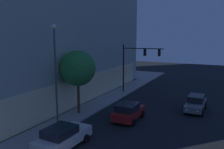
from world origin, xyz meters
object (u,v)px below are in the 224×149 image
(modern_building, at_px, (5,33))
(car_grey, at_px, (196,103))
(traffic_light_far_corner, at_px, (138,59))
(street_lamp_sidewalk, at_px, (55,64))
(car_silver, at_px, (63,137))
(car_red, at_px, (128,111))
(sidewalk_tree, at_px, (78,68))

(modern_building, xyz_separation_m, car_grey, (4.51, -23.16, -7.45))
(traffic_light_far_corner, height_order, street_lamp_sidewalk, street_lamp_sidewalk)
(car_silver, bearing_deg, car_grey, -29.31)
(street_lamp_sidewalk, bearing_deg, car_red, -49.73)
(street_lamp_sidewalk, bearing_deg, traffic_light_far_corner, -9.00)
(traffic_light_far_corner, relative_size, car_grey, 1.47)
(modern_building, relative_size, car_silver, 7.92)
(traffic_light_far_corner, bearing_deg, street_lamp_sidewalk, 171.00)
(modern_building, height_order, sidewalk_tree, modern_building)
(modern_building, xyz_separation_m, car_silver, (-8.63, -15.79, -7.44))
(traffic_light_far_corner, height_order, sidewalk_tree, traffic_light_far_corner)
(car_red, bearing_deg, street_lamp_sidewalk, 130.27)
(modern_building, bearing_deg, street_lamp_sidewalk, -113.52)
(sidewalk_tree, bearing_deg, car_silver, -154.29)
(car_silver, relative_size, car_red, 1.13)
(car_red, bearing_deg, traffic_light_far_corner, 15.84)
(sidewalk_tree, bearing_deg, car_red, -82.00)
(car_red, relative_size, car_grey, 0.91)
(sidewalk_tree, bearing_deg, modern_building, 80.78)
(street_lamp_sidewalk, bearing_deg, sidewalk_tree, 2.76)
(modern_building, xyz_separation_m, sidewalk_tree, (-2.05, -12.62, -3.54))
(car_silver, distance_m, car_grey, 15.07)
(traffic_light_far_corner, bearing_deg, car_silver, -177.43)
(traffic_light_far_corner, distance_m, car_red, 10.95)
(modern_building, distance_m, car_red, 19.34)
(modern_building, height_order, car_red, modern_building)
(modern_building, distance_m, traffic_light_far_corner, 17.60)
(traffic_light_far_corner, bearing_deg, car_red, -164.16)
(car_silver, height_order, car_red, car_red)
(modern_building, relative_size, car_grey, 8.12)
(modern_building, distance_m, car_silver, 19.47)
(sidewalk_tree, xyz_separation_m, car_grey, (6.56, -10.54, -3.91))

